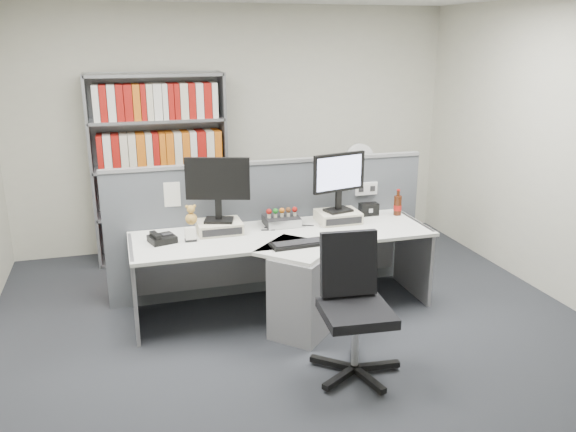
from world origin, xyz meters
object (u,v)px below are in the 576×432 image
object	(u,v)px
monitor_left	(218,184)
desktop_pc	(281,221)
desk	(290,270)
office_chair	(353,302)
monitor_right	(339,177)
desk_fan	(359,162)
filing_cabinet	(357,222)
desk_calendar	(190,235)
desk_phone	(162,238)
keyboard	(298,244)
mouse	(328,239)
shelving_unit	(160,171)
speaker	(369,209)
cola_bottle	(398,205)

from	to	relation	value
monitor_left	desktop_pc	world-z (taller)	monitor_left
desk	office_chair	distance (m)	0.91
monitor_right	desk_fan	world-z (taller)	monitor_right
monitor_right	filing_cabinet	xyz separation A→B (m)	(0.63, 1.02, -0.79)
desk_calendar	filing_cabinet	world-z (taller)	desk_calendar
monitor_right	filing_cabinet	bearing A→B (deg)	58.37
monitor_right	desk_phone	xyz separation A→B (m)	(-1.60, -0.12, -0.39)
keyboard	mouse	distance (m)	0.27
desktop_pc	shelving_unit	world-z (taller)	shelving_unit
mouse	speaker	bearing A→B (deg)	43.52
desk_phone	filing_cabinet	size ratio (longest dim) A/B	0.35
speaker	filing_cabinet	size ratio (longest dim) A/B	0.25
desk_phone	office_chair	bearing A→B (deg)	-42.82
filing_cabinet	desk_fan	size ratio (longest dim) A/B	1.29
mouse	filing_cabinet	world-z (taller)	mouse
desk_calendar	filing_cabinet	xyz separation A→B (m)	(1.99, 1.17, -0.42)
desk_phone	shelving_unit	size ratio (longest dim) A/B	0.12
desktop_pc	office_chair	world-z (taller)	office_chair
desk	speaker	distance (m)	1.10
keyboard	monitor_left	bearing A→B (deg)	137.13
keyboard	office_chair	size ratio (longest dim) A/B	0.46
shelving_unit	keyboard	bearing A→B (deg)	-64.85
mouse	office_chair	bearing A→B (deg)	-96.47
desk	shelving_unit	xyz separation A→B (m)	(-0.90, 1.85, 0.52)
desk	shelving_unit	world-z (taller)	shelving_unit
desktop_pc	desk_fan	bearing A→B (deg)	39.90
mouse	office_chair	world-z (taller)	office_chair
desktop_pc	desk_calendar	xyz separation A→B (m)	(-0.84, -0.21, 0.01)
monitor_right	desk_fan	xyz separation A→B (m)	(0.63, 1.02, -0.10)
cola_bottle	shelving_unit	xyz separation A→B (m)	(-2.10, 1.42, 0.16)
keyboard	desk_calendar	bearing A→B (deg)	156.62
desk	desk_calendar	distance (m)	0.88
monitor_right	desktop_pc	size ratio (longest dim) A/B	1.77
shelving_unit	mouse	bearing A→B (deg)	-58.37
mouse	monitor_right	bearing A→B (deg)	60.45
monitor_left	cola_bottle	xyz separation A→B (m)	(1.72, 0.04, -0.34)
desk_fan	keyboard	bearing A→B (deg)	-127.42
desktop_pc	speaker	bearing A→B (deg)	3.87
desk	desktop_pc	world-z (taller)	desktop_pc
keyboard	office_chair	bearing A→B (deg)	-76.48
filing_cabinet	desk	bearing A→B (deg)	-130.61
desk_calendar	desk_fan	xyz separation A→B (m)	(1.99, 1.17, 0.27)
desk_calendar	cola_bottle	bearing A→B (deg)	5.84
desk_fan	monitor_left	bearing A→B (deg)	-149.52
desk	mouse	distance (m)	0.42
desk_calendar	speaker	bearing A→B (deg)	8.97
speaker	cola_bottle	xyz separation A→B (m)	(0.27, -0.07, 0.03)
filing_cabinet	cola_bottle	bearing A→B (deg)	-90.27
desktop_pc	keyboard	world-z (taller)	desktop_pc
cola_bottle	office_chair	xyz separation A→B (m)	(-0.98, -1.31, -0.28)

